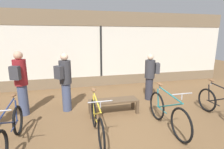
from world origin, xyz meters
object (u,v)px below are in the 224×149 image
Objects in this scene: bicycle_far_right at (221,105)px; display_bench at (114,102)px; customer_near_rack at (21,82)px; bicycle_left at (97,121)px; customer_mid_floor at (65,80)px; customer_by_window at (150,76)px; bicycle_right at (167,113)px; bicycle_far_left at (10,131)px.

display_bench is (-2.72, 1.00, -0.04)m from bicycle_far_right.
customer_near_rack is (-5.21, 1.51, 0.60)m from bicycle_far_right.
bicycle_left is at bearing -178.60° from bicycle_far_right.
bicycle_far_right is at bearing 1.40° from bicycle_left.
customer_mid_floor is (-0.67, 1.61, 0.55)m from bicycle_left.
customer_near_rack is at bearing -175.74° from customer_by_window.
bicycle_left is at bearing 178.88° from bicycle_right.
bicycle_right is 1.29× the size of display_bench.
customer_near_rack is at bearing 155.29° from bicycle_right.
customer_by_window is at bearing 5.77° from customer_mid_floor.
bicycle_far_left is at bearing -124.04° from customer_mid_floor.
bicycle_far_right is at bearing 3.94° from bicycle_right.
customer_near_rack reaches higher than bicycle_far_left.
bicycle_far_left is 1.01× the size of customer_mid_floor.
bicycle_far_left is 1.09× the size of customer_by_window.
customer_near_rack reaches higher than bicycle_right.
customer_mid_floor is (1.17, 0.01, -0.05)m from customer_near_rack.
bicycle_far_left is 1.25× the size of display_bench.
customer_by_window is at bearing 123.88° from bicycle_far_right.
bicycle_far_left is 1.02× the size of bicycle_far_right.
customer_by_window is at bearing 41.17° from bicycle_left.
bicycle_far_right is at bearing 0.50° from bicycle_far_left.
bicycle_right is (1.70, -0.03, 0.02)m from bicycle_left.
customer_near_rack is 4.01m from customer_by_window.
bicycle_far_right is 1.22× the size of display_bench.
customer_mid_floor reaches higher than bicycle_left.
display_bench is at bearing 23.68° from bicycle_far_left.
bicycle_left is 1.82m from customer_mid_floor.
bicycle_right is 1.04× the size of customer_mid_floor.
bicycle_far_left is at bearing -179.50° from bicycle_far_right.
bicycle_left is 0.95× the size of bicycle_right.
bicycle_left is at bearing -1.25° from bicycle_far_left.
customer_by_window is (-1.21, 1.81, 0.48)m from bicycle_far_right.
bicycle_far_right is at bearing -20.14° from display_bench.
customer_near_rack is at bearing -179.40° from customer_mid_floor.
customer_mid_floor is (-2.83, -0.29, 0.08)m from customer_by_window.
bicycle_left is at bearing -40.93° from customer_near_rack.
bicycle_far_left is 0.97× the size of bicycle_right.
bicycle_far_left is 1.02× the size of bicycle_left.
customer_mid_floor reaches higher than display_bench.
bicycle_right reaches higher than bicycle_far_left.
display_bench is at bearing 58.81° from bicycle_left.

